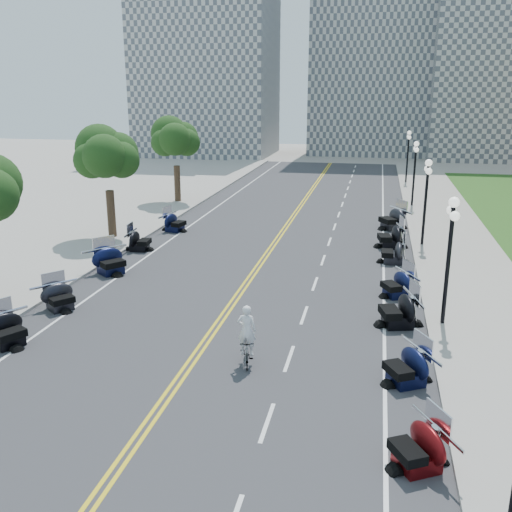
# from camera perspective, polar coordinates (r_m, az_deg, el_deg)

# --- Properties ---
(ground) EXTENTS (160.00, 160.00, 0.00)m
(ground) POSITION_cam_1_polar(r_m,az_deg,el_deg) (20.53, -5.64, -9.35)
(ground) COLOR gray
(road) EXTENTS (16.00, 90.00, 0.01)m
(road) POSITION_cam_1_polar(r_m,az_deg,el_deg) (29.55, 0.16, -1.14)
(road) COLOR #333335
(road) RESTS_ON ground
(centerline_yellow_a) EXTENTS (0.12, 90.00, 0.00)m
(centerline_yellow_a) POSITION_cam_1_polar(r_m,az_deg,el_deg) (29.57, -0.06, -1.11)
(centerline_yellow_a) COLOR yellow
(centerline_yellow_a) RESTS_ON road
(centerline_yellow_b) EXTENTS (0.12, 90.00, 0.00)m
(centerline_yellow_b) POSITION_cam_1_polar(r_m,az_deg,el_deg) (29.52, 0.39, -1.14)
(centerline_yellow_b) COLOR yellow
(centerline_yellow_b) RESTS_ON road
(edge_line_north) EXTENTS (0.12, 90.00, 0.00)m
(edge_line_north) POSITION_cam_1_polar(r_m,az_deg,el_deg) (28.99, 12.65, -1.89)
(edge_line_north) COLOR white
(edge_line_north) RESTS_ON road
(edge_line_south) EXTENTS (0.12, 90.00, 0.00)m
(edge_line_south) POSITION_cam_1_polar(r_m,az_deg,el_deg) (31.43, -11.33, -0.38)
(edge_line_south) COLOR white
(edge_line_south) RESTS_ON road
(lane_dash_5) EXTENTS (0.12, 2.00, 0.00)m
(lane_dash_5) POSITION_cam_1_polar(r_m,az_deg,el_deg) (16.42, 1.12, -16.29)
(lane_dash_5) COLOR white
(lane_dash_5) RESTS_ON road
(lane_dash_6) EXTENTS (0.12, 2.00, 0.00)m
(lane_dash_6) POSITION_cam_1_polar(r_m,az_deg,el_deg) (19.86, 3.34, -10.18)
(lane_dash_6) COLOR white
(lane_dash_6) RESTS_ON road
(lane_dash_7) EXTENTS (0.12, 2.00, 0.00)m
(lane_dash_7) POSITION_cam_1_polar(r_m,az_deg,el_deg) (23.48, 4.84, -5.90)
(lane_dash_7) COLOR white
(lane_dash_7) RESTS_ON road
(lane_dash_8) EXTENTS (0.12, 2.00, 0.00)m
(lane_dash_8) POSITION_cam_1_polar(r_m,az_deg,el_deg) (27.20, 5.91, -2.77)
(lane_dash_8) COLOR white
(lane_dash_8) RESTS_ON road
(lane_dash_9) EXTENTS (0.12, 2.00, 0.00)m
(lane_dash_9) POSITION_cam_1_polar(r_m,az_deg,el_deg) (31.00, 6.73, -0.41)
(lane_dash_9) COLOR white
(lane_dash_9) RESTS_ON road
(lane_dash_10) EXTENTS (0.12, 2.00, 0.00)m
(lane_dash_10) POSITION_cam_1_polar(r_m,az_deg,el_deg) (34.84, 7.36, 1.44)
(lane_dash_10) COLOR white
(lane_dash_10) RESTS_ON road
(lane_dash_11) EXTENTS (0.12, 2.00, 0.00)m
(lane_dash_11) POSITION_cam_1_polar(r_m,az_deg,el_deg) (38.71, 7.87, 2.92)
(lane_dash_11) COLOR white
(lane_dash_11) RESTS_ON road
(lane_dash_12) EXTENTS (0.12, 2.00, 0.00)m
(lane_dash_12) POSITION_cam_1_polar(r_m,az_deg,el_deg) (42.60, 8.28, 4.13)
(lane_dash_12) COLOR white
(lane_dash_12) RESTS_ON road
(lane_dash_13) EXTENTS (0.12, 2.00, 0.00)m
(lane_dash_13) POSITION_cam_1_polar(r_m,az_deg,el_deg) (46.52, 8.63, 5.14)
(lane_dash_13) COLOR white
(lane_dash_13) RESTS_ON road
(lane_dash_14) EXTENTS (0.12, 2.00, 0.00)m
(lane_dash_14) POSITION_cam_1_polar(r_m,az_deg,el_deg) (50.44, 8.92, 5.99)
(lane_dash_14) COLOR white
(lane_dash_14) RESTS_ON road
(lane_dash_15) EXTENTS (0.12, 2.00, 0.00)m
(lane_dash_15) POSITION_cam_1_polar(r_m,az_deg,el_deg) (54.38, 9.17, 6.72)
(lane_dash_15) COLOR white
(lane_dash_15) RESTS_ON road
(lane_dash_16) EXTENTS (0.12, 2.00, 0.00)m
(lane_dash_16) POSITION_cam_1_polar(r_m,az_deg,el_deg) (58.33, 9.39, 7.34)
(lane_dash_16) COLOR white
(lane_dash_16) RESTS_ON road
(lane_dash_17) EXTENTS (0.12, 2.00, 0.00)m
(lane_dash_17) POSITION_cam_1_polar(r_m,az_deg,el_deg) (62.28, 9.58, 7.89)
(lane_dash_17) COLOR white
(lane_dash_17) RESTS_ON road
(lane_dash_18) EXTENTS (0.12, 2.00, 0.00)m
(lane_dash_18) POSITION_cam_1_polar(r_m,az_deg,el_deg) (66.24, 9.75, 8.38)
(lane_dash_18) COLOR white
(lane_dash_18) RESTS_ON road
(lane_dash_19) EXTENTS (0.12, 2.00, 0.00)m
(lane_dash_19) POSITION_cam_1_polar(r_m,az_deg,el_deg) (70.20, 9.90, 8.80)
(lane_dash_19) COLOR white
(lane_dash_19) RESTS_ON road
(sidewalk_north) EXTENTS (5.00, 90.00, 0.15)m
(sidewalk_north) POSITION_cam_1_polar(r_m,az_deg,el_deg) (29.34, 20.68, -2.21)
(sidewalk_north) COLOR #9E9991
(sidewalk_north) RESTS_ON ground
(sidewalk_south) EXTENTS (5.00, 90.00, 0.15)m
(sidewalk_south) POSITION_cam_1_polar(r_m,az_deg,el_deg) (33.22, -17.86, 0.15)
(sidewalk_south) COLOR #9E9991
(sidewalk_south) RESTS_ON ground
(distant_block_a) EXTENTS (18.00, 14.00, 26.00)m
(distant_block_a) POSITION_cam_1_polar(r_m,az_deg,el_deg) (83.18, -4.91, 19.08)
(distant_block_a) COLOR gray
(distant_block_a) RESTS_ON ground
(distant_block_b) EXTENTS (16.00, 12.00, 30.00)m
(distant_block_b) POSITION_cam_1_polar(r_m,az_deg,el_deg) (85.84, 11.47, 20.08)
(distant_block_b) COLOR gray
(distant_block_b) RESTS_ON ground
(distant_block_c) EXTENTS (20.00, 14.00, 22.00)m
(distant_block_c) POSITION_cam_1_polar(r_m,az_deg,el_deg) (84.21, 24.13, 16.39)
(distant_block_c) COLOR gray
(distant_block_c) RESTS_ON ground
(street_lamp_2) EXTENTS (0.50, 1.20, 4.90)m
(street_lamp_2) POSITION_cam_1_polar(r_m,az_deg,el_deg) (22.66, 18.66, -0.61)
(street_lamp_2) COLOR black
(street_lamp_2) RESTS_ON sidewalk_north
(street_lamp_3) EXTENTS (0.50, 1.20, 4.90)m
(street_lamp_3) POSITION_cam_1_polar(r_m,az_deg,el_deg) (34.29, 16.57, 5.10)
(street_lamp_3) COLOR black
(street_lamp_3) RESTS_ON sidewalk_north
(street_lamp_4) EXTENTS (0.50, 1.20, 4.90)m
(street_lamp_4) POSITION_cam_1_polar(r_m,az_deg,el_deg) (46.11, 15.54, 7.90)
(street_lamp_4) COLOR black
(street_lamp_4) RESTS_ON sidewalk_north
(street_lamp_5) EXTENTS (0.50, 1.20, 4.90)m
(street_lamp_5) POSITION_cam_1_polar(r_m,az_deg,el_deg) (58.01, 14.92, 9.55)
(street_lamp_5) COLOR black
(street_lamp_5) RESTS_ON sidewalk_north
(tree_3) EXTENTS (4.80, 4.80, 9.20)m
(tree_3) POSITION_cam_1_polar(r_m,az_deg,el_deg) (35.55, -14.63, 9.14)
(tree_3) COLOR #235619
(tree_3) RESTS_ON sidewalk_south
(tree_4) EXTENTS (4.80, 4.80, 9.20)m
(tree_4) POSITION_cam_1_polar(r_m,az_deg,el_deg) (46.54, -8.03, 11.07)
(tree_4) COLOR #235619
(tree_4) RESTS_ON sidewalk_south
(motorcycle_n_4) EXTENTS (2.44, 2.44, 1.25)m
(motorcycle_n_4) POSITION_cam_1_polar(r_m,az_deg,el_deg) (14.98, 15.89, -17.72)
(motorcycle_n_4) COLOR #590A0C
(motorcycle_n_4) RESTS_ON road
(motorcycle_n_5) EXTENTS (2.51, 2.51, 1.29)m
(motorcycle_n_5) POSITION_cam_1_polar(r_m,az_deg,el_deg) (18.61, 14.84, -10.47)
(motorcycle_n_5) COLOR black
(motorcycle_n_5) RESTS_ON road
(motorcycle_n_6) EXTENTS (2.55, 2.55, 1.44)m
(motorcycle_n_6) POSITION_cam_1_polar(r_m,az_deg,el_deg) (22.80, 14.07, -5.12)
(motorcycle_n_6) COLOR black
(motorcycle_n_6) RESTS_ON road
(motorcycle_n_7) EXTENTS (2.47, 2.47, 1.28)m
(motorcycle_n_7) POSITION_cam_1_polar(r_m,az_deg,el_deg) (25.99, 13.93, -2.64)
(motorcycle_n_7) COLOR black
(motorcycle_n_7) RESTS_ON road
(motorcycle_n_8) EXTENTS (1.93, 1.93, 1.33)m
(motorcycle_n_8) POSITION_cam_1_polar(r_m,az_deg,el_deg) (30.95, 13.57, 0.47)
(motorcycle_n_8) COLOR black
(motorcycle_n_8) RESTS_ON road
(motorcycle_n_9) EXTENTS (2.48, 2.48, 1.49)m
(motorcycle_n_9) POSITION_cam_1_polar(r_m,az_deg,el_deg) (33.97, 13.31, 2.03)
(motorcycle_n_9) COLOR black
(motorcycle_n_9) RESTS_ON road
(motorcycle_n_10) EXTENTS (3.06, 3.06, 1.56)m
(motorcycle_n_10) POSITION_cam_1_polar(r_m,az_deg,el_deg) (38.56, 13.50, 3.74)
(motorcycle_n_10) COLOR black
(motorcycle_n_10) RESTS_ON road
(motorcycle_s_5) EXTENTS (2.57, 2.57, 1.31)m
(motorcycle_s_5) POSITION_cam_1_polar(r_m,az_deg,el_deg) (22.36, -23.71, -6.67)
(motorcycle_s_5) COLOR black
(motorcycle_s_5) RESTS_ON road
(motorcycle_s_6) EXTENTS (2.47, 2.47, 1.23)m
(motorcycle_s_6) POSITION_cam_1_polar(r_m,az_deg,el_deg) (25.16, -19.08, -3.76)
(motorcycle_s_6) COLOR black
(motorcycle_s_6) RESTS_ON road
(motorcycle_s_7) EXTENTS (2.91, 2.91, 1.45)m
(motorcycle_s_7) POSITION_cam_1_polar(r_m,az_deg,el_deg) (29.29, -14.39, -0.35)
(motorcycle_s_7) COLOR black
(motorcycle_s_7) RESTS_ON road
(motorcycle_s_8) EXTENTS (1.97, 1.97, 1.28)m
(motorcycle_s_8) POSITION_cam_1_polar(r_m,az_deg,el_deg) (33.17, -11.60, 1.61)
(motorcycle_s_8) COLOR black
(motorcycle_s_8) RESTS_ON road
(motorcycle_s_9) EXTENTS (2.20, 2.20, 1.31)m
(motorcycle_s_9) POSITION_cam_1_polar(r_m,az_deg,el_deg) (37.37, -8.14, 3.44)
(motorcycle_s_9) COLOR black
(motorcycle_s_9) RESTS_ON road
(bicycle) EXTENTS (0.81, 1.64, 0.95)m
(bicycle) POSITION_cam_1_polar(r_m,az_deg,el_deg) (19.27, -0.93, -9.48)
(bicycle) COLOR #A51414
(bicycle) RESTS_ON road
(cyclist_rider) EXTENTS (0.64, 0.42, 1.75)m
(cyclist_rider) POSITION_cam_1_polar(r_m,az_deg,el_deg) (18.73, -0.95, -5.75)
(cyclist_rider) COLOR white
(cyclist_rider) RESTS_ON bicycle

